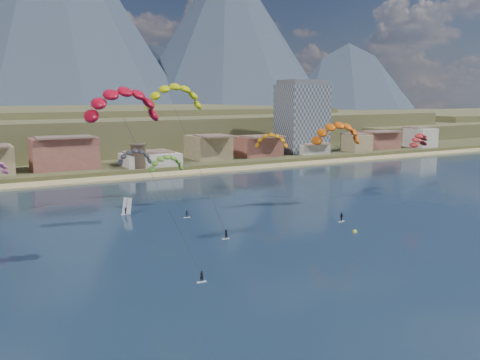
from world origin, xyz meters
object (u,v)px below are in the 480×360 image
object	(u,v)px
kitesurfer_orange	(337,130)
windsurfer	(126,209)
kitesurfer_green	(166,161)
buoy	(355,232)
watchtower	(138,156)
kitesurfer_red	(123,99)
kitesurfer_yellow	(174,93)
apartment_tower	(302,117)

from	to	relation	value
kitesurfer_orange	windsurfer	size ratio (longest dim) A/B	6.48
kitesurfer_orange	kitesurfer_green	distance (m)	42.44
kitesurfer_green	buoy	world-z (taller)	kitesurfer_green
kitesurfer_green	watchtower	bearing A→B (deg)	78.94
watchtower	kitesurfer_green	world-z (taller)	kitesurfer_green
kitesurfer_green	kitesurfer_red	bearing A→B (deg)	-118.98
kitesurfer_red	kitesurfer_orange	size ratio (longest dim) A/B	1.23
watchtower	kitesurfer_green	xyz separation A→B (m)	(-10.87, -55.58, 4.98)
kitesurfer_orange	kitesurfer_green	xyz separation A→B (m)	(-37.24, 18.91, -7.54)
watchtower	buoy	size ratio (longest dim) A/B	10.76
kitesurfer_red	windsurfer	size ratio (longest dim) A/B	7.98
watchtower	kitesurfer_yellow	size ratio (longest dim) A/B	0.27
buoy	watchtower	bearing A→B (deg)	97.80
kitesurfer_yellow	kitesurfer_orange	xyz separation A→B (m)	(42.60, 0.59, -8.69)
apartment_tower	buoy	xyz separation A→B (m)	(-66.76, -110.64, -17.68)
buoy	apartment_tower	bearing A→B (deg)	58.89
kitesurfer_green	apartment_tower	bearing A→B (deg)	37.44
kitesurfer_yellow	kitesurfer_red	bearing A→B (deg)	-129.79
watchtower	buoy	bearing A→B (deg)	-82.20
kitesurfer_red	kitesurfer_green	xyz separation A→B (m)	(21.61, 39.01, -15.20)
apartment_tower	kitesurfer_yellow	distance (m)	131.49
apartment_tower	kitesurfer_yellow	xyz separation A→B (m)	(-96.23, -89.08, 9.76)
apartment_tower	watchtower	distance (m)	82.02
apartment_tower	kitesurfer_orange	bearing A→B (deg)	-121.22
watchtower	kitesurfer_orange	distance (m)	80.01
kitesurfer_orange	kitesurfer_red	bearing A→B (deg)	-161.14
kitesurfer_green	windsurfer	world-z (taller)	kitesurfer_green
windsurfer	kitesurfer_red	bearing A→B (deg)	-106.06
watchtower	kitesurfer_orange	xyz separation A→B (m)	(26.37, -74.49, 12.52)
apartment_tower	kitesurfer_yellow	size ratio (longest dim) A/B	1.02
kitesurfer_red	kitesurfer_yellow	world-z (taller)	kitesurfer_yellow
kitesurfer_red	windsurfer	distance (m)	45.01
kitesurfer_red	kitesurfer_yellow	xyz separation A→B (m)	(16.25, 19.51, 1.02)
apartment_tower	buoy	world-z (taller)	apartment_tower
watchtower	kitesurfer_yellow	world-z (taller)	kitesurfer_yellow
kitesurfer_yellow	windsurfer	world-z (taller)	kitesurfer_yellow
apartment_tower	windsurfer	distance (m)	126.58
kitesurfer_red	apartment_tower	bearing A→B (deg)	43.99
kitesurfer_red	buoy	distance (m)	52.84
watchtower	kitesurfer_green	size ratio (longest dim) A/B	0.52
windsurfer	kitesurfer_green	bearing A→B (deg)	16.06
buoy	kitesurfer_red	bearing A→B (deg)	177.44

